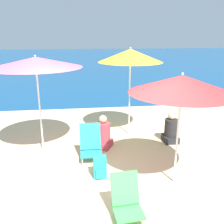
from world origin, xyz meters
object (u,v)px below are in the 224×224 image
beach_chair_green (126,199)px  backpack_teal (100,167)px  beach_umbrella_yellow (130,56)px  person_seated_far (103,135)px  person_seated_near (171,130)px  beach_chair_teal (91,143)px  beach_umbrella_red (182,84)px  beach_umbrella_pink (36,62)px

beach_chair_green → backpack_teal: bearing=99.7°
beach_umbrella_yellow → person_seated_far: beach_umbrella_yellow is taller
beach_chair_green → person_seated_far: size_ratio=0.81×
beach_umbrella_yellow → person_seated_far: size_ratio=2.86×
person_seated_near → person_seated_far: bearing=-174.9°
beach_umbrella_yellow → beach_chair_teal: (-1.12, -1.31, -1.78)m
beach_chair_green → person_seated_far: 2.50m
beach_umbrella_yellow → person_seated_far: (-0.79, -0.75, -1.82)m
beach_umbrella_red → beach_umbrella_pink: (-2.62, 1.65, 0.22)m
beach_umbrella_pink → backpack_teal: bearing=-46.3°
beach_umbrella_red → backpack_teal: (-1.37, 0.35, -1.66)m
beach_umbrella_yellow → beach_chair_green: bearing=-101.8°
beach_umbrella_red → beach_chair_green: size_ratio=3.07×
beach_umbrella_pink → beach_umbrella_yellow: (2.23, 0.79, 0.06)m
beach_umbrella_red → beach_umbrella_yellow: beach_umbrella_yellow is taller
person_seated_near → backpack_teal: 2.43m
beach_umbrella_yellow → beach_chair_green: beach_umbrella_yellow is taller
beach_chair_teal → person_seated_near: (2.09, 0.66, -0.05)m
beach_umbrella_pink → beach_chair_teal: bearing=-25.1°
person_seated_near → person_seated_far: person_seated_far is taller
beach_umbrella_pink → backpack_teal: beach_umbrella_pink is taller
person_seated_far → beach_chair_teal: bearing=-93.5°
beach_umbrella_yellow → beach_chair_teal: bearing=-130.6°
beach_chair_green → beach_chair_teal: size_ratio=0.85×
backpack_teal → beach_umbrella_yellow: bearing=64.8°
beach_umbrella_pink → person_seated_near: (3.20, 0.14, -1.77)m
beach_umbrella_red → beach_umbrella_pink: size_ratio=0.92×
beach_umbrella_red → backpack_teal: size_ratio=4.83×
beach_chair_green → beach_umbrella_red: bearing=32.2°
beach_umbrella_yellow → backpack_teal: bearing=-115.2°
beach_umbrella_red → person_seated_near: size_ratio=2.57×
backpack_teal → person_seated_far: bearing=81.7°
beach_umbrella_red → beach_chair_teal: 2.41m
beach_umbrella_yellow → beach_chair_green: 3.80m
person_seated_far → person_seated_near: bearing=30.6°
beach_umbrella_yellow → person_seated_near: 2.17m
person_seated_far → beach_umbrella_pink: bearing=-151.1°
beach_chair_green → beach_umbrella_pink: bearing=117.2°
beach_umbrella_pink → person_seated_far: 2.28m
beach_chair_teal → beach_umbrella_red: bearing=-37.2°
beach_chair_green → person_seated_near: (1.65, 2.60, 0.01)m
beach_umbrella_yellow → beach_chair_teal: 2.48m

